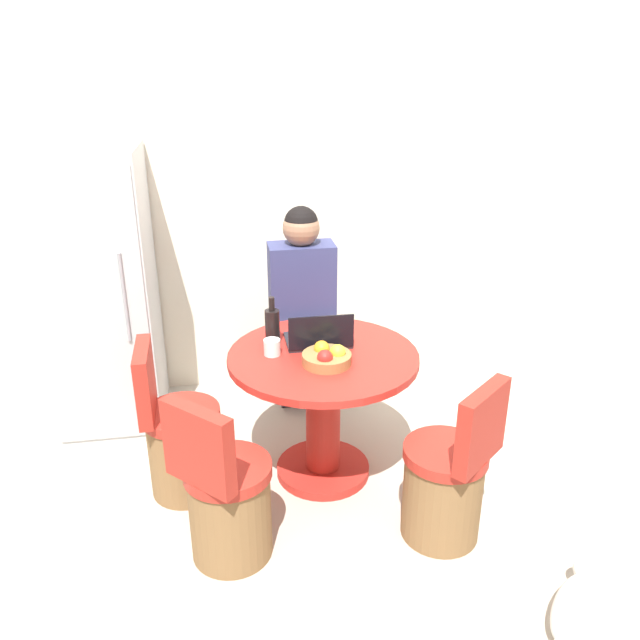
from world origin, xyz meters
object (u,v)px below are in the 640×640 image
object	(u,v)px
refrigerator	(102,293)
fruit_bowl	(327,357)
chair_near_left_corner	(227,502)
bottle	(272,326)
chair_left_side	(180,442)
chair_near_right_corner	(447,484)
dining_table	(323,395)
person_seated	(301,301)
cat	(574,603)
laptop	(319,338)

from	to	relation	value
refrigerator	fruit_bowl	size ratio (longest dim) A/B	6.88
refrigerator	chair_near_left_corner	size ratio (longest dim) A/B	2.00
bottle	chair_left_side	bearing A→B (deg)	-160.36
bottle	chair_near_left_corner	bearing A→B (deg)	-112.46
refrigerator	chair_near_right_corner	world-z (taller)	refrigerator
dining_table	fruit_bowl	bearing A→B (deg)	-90.27
chair_left_side	person_seated	xyz separation A→B (m)	(0.76, 0.74, 0.48)
fruit_bowl	cat	distance (m)	1.53
person_seated	chair_near_right_corner	bearing A→B (deg)	111.20
refrigerator	chair_left_side	size ratio (longest dim) A/B	2.00
laptop	cat	size ratio (longest dim) A/B	0.86
refrigerator	chair_near_right_corner	distance (m)	2.29
chair_near_right_corner	fruit_bowl	size ratio (longest dim) A/B	3.43
laptop	fruit_bowl	xyz separation A→B (m)	(0.00, -0.24, 0.00)
person_seated	bottle	xyz separation A→B (m)	(-0.23, -0.55, 0.08)
chair_near_right_corner	chair_left_side	bearing A→B (deg)	-64.42
chair_near_right_corner	person_seated	distance (m)	1.49
chair_left_side	fruit_bowl	distance (m)	0.92
chair_near_right_corner	cat	xyz separation A→B (m)	(0.36, -0.58, -0.21)
chair_left_side	bottle	distance (m)	0.79
chair_left_side	dining_table	bearing A→B (deg)	-90.00
dining_table	cat	distance (m)	1.51
bottle	cat	world-z (taller)	bottle
laptop	bottle	xyz separation A→B (m)	(-0.24, 0.05, 0.07)
bottle	fruit_bowl	bearing A→B (deg)	-49.49
dining_table	chair_near_left_corner	world-z (taller)	chair_near_left_corner
chair_near_left_corner	chair_left_side	bearing A→B (deg)	-21.97
dining_table	laptop	distance (m)	0.31
refrigerator	dining_table	xyz separation A→B (m)	(1.22, -0.82, -0.36)
chair_near_right_corner	bottle	distance (m)	1.20
chair_near_right_corner	bottle	xyz separation A→B (m)	(-0.74, 0.76, 0.56)
chair_left_side	person_seated	world-z (taller)	person_seated
person_seated	cat	world-z (taller)	person_seated
person_seated	bottle	world-z (taller)	person_seated
fruit_bowl	chair_near_right_corner	bearing A→B (deg)	-43.55
chair_near_left_corner	cat	size ratio (longest dim) A/B	2.14
refrigerator	chair_near_left_corner	xyz separation A→B (m)	(0.68, -1.37, -0.57)
cat	chair_near_right_corner	bearing A→B (deg)	76.22
bottle	refrigerator	bearing A→B (deg)	146.34
chair_near_left_corner	laptop	bearing A→B (deg)	-84.16
dining_table	person_seated	distance (m)	0.78
laptop	cat	distance (m)	1.70
chair_near_right_corner	person_seated	world-z (taller)	person_seated
chair_near_right_corner	chair_left_side	size ratio (longest dim) A/B	1.00
laptop	chair_left_side	bearing A→B (deg)	9.99
refrigerator	chair_left_side	bearing A→B (deg)	-61.77
laptop	chair_near_left_corner	bearing A→B (deg)	50.99
dining_table	chair_left_side	world-z (taller)	chair_left_side
chair_near_right_corner	chair_near_left_corner	world-z (taller)	same
dining_table	chair_left_side	bearing A→B (deg)	-178.80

